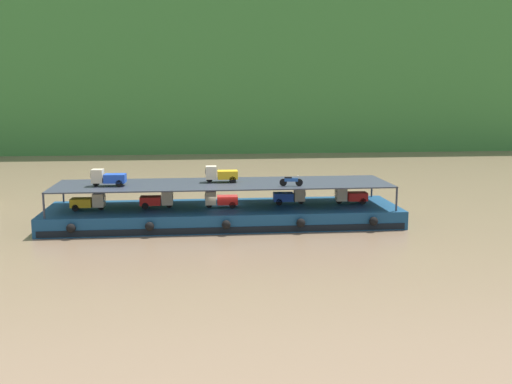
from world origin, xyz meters
TOP-DOWN VIEW (x-y plane):
  - ground_plane at (0.00, 0.00)m, footprint 400.00×400.00m
  - hillside_far_bank at (0.00, 73.47)m, footprint 140.76×33.47m
  - cargo_barge at (0.00, -0.03)m, footprint 29.59×8.30m
  - cargo_rack at (0.00, 0.00)m, footprint 27.99×6.93m
  - mini_truck_lower_stern at (-11.10, -0.34)m, footprint 2.78×1.27m
  - mini_truck_lower_aft at (-5.54, -0.01)m, footprint 2.76×1.23m
  - mini_truck_lower_mid at (-0.25, -0.38)m, footprint 2.76×1.23m
  - mini_truck_lower_fore at (5.77, 0.59)m, footprint 2.79×1.29m
  - mini_truck_lower_bow at (11.06, 0.22)m, footprint 2.78×1.26m
  - mini_truck_upper_stern at (-9.43, -0.50)m, footprint 2.79×1.28m
  - mini_truck_upper_mid at (-0.16, 0.66)m, footprint 2.76×1.24m
  - motorcycle_upper_port at (5.42, -2.08)m, footprint 1.89×0.55m

SIDE VIEW (x-z plane):
  - ground_plane at x=0.00m, z-range 0.00..0.00m
  - cargo_barge at x=0.00m, z-range 0.00..1.50m
  - mini_truck_lower_stern at x=-11.10m, z-range 1.50..2.88m
  - mini_truck_lower_aft at x=-5.54m, z-range 1.50..2.88m
  - mini_truck_lower_mid at x=-0.25m, z-range 1.50..2.88m
  - mini_truck_lower_fore at x=5.77m, z-range 1.50..2.88m
  - mini_truck_lower_bow at x=11.06m, z-range 1.50..2.88m
  - cargo_rack at x=0.00m, z-range 2.44..4.44m
  - motorcycle_upper_port at x=5.42m, z-range 3.50..4.37m
  - mini_truck_upper_stern at x=-9.43m, z-range 3.50..4.88m
  - mini_truck_upper_mid at x=-0.16m, z-range 3.50..4.88m
  - hillside_far_bank at x=0.00m, z-range 2.24..37.65m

